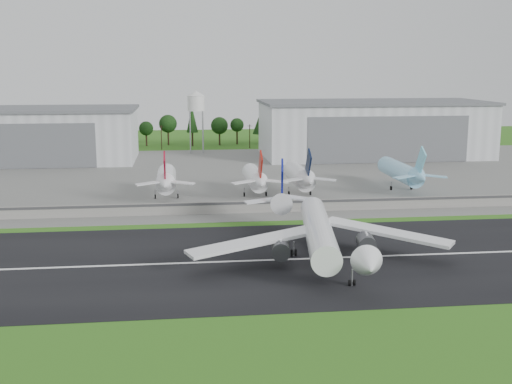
{
  "coord_description": "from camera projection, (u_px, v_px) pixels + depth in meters",
  "views": [
    {
      "loc": [
        -12.92,
        -119.71,
        40.58
      ],
      "look_at": [
        6.12,
        40.0,
        9.0
      ],
      "focal_mm": 45.0,
      "sensor_mm": 36.0,
      "label": 1
    }
  ],
  "objects": [
    {
      "name": "blast_fence",
      "position": [
        228.0,
        207.0,
        179.19
      ],
      "size": [
        240.0,
        0.61,
        3.5
      ],
      "color": "gray",
      "rests_on": "ground"
    },
    {
      "name": "apron",
      "position": [
        215.0,
        175.0,
        242.88
      ],
      "size": [
        320.0,
        150.0,
        0.1
      ],
      "primitive_type": "cube",
      "color": "slate",
      "rests_on": "ground"
    },
    {
      "name": "parked_jet_skyblue",
      "position": [
        403.0,
        172.0,
        211.22
      ],
      "size": [
        7.36,
        37.29,
        16.83
      ],
      "color": "#8CCFF1",
      "rests_on": "ground"
    },
    {
      "name": "hangar_east",
      "position": [
        373.0,
        129.0,
        292.93
      ],
      "size": [
        102.0,
        47.0,
        25.2
      ],
      "color": "silver",
      "rests_on": "ground"
    },
    {
      "name": "main_airliner",
      "position": [
        319.0,
        237.0,
        136.2
      ],
      "size": [
        56.68,
        59.19,
        18.17
      ],
      "rotation": [
        0.0,
        0.0,
        3.0
      ],
      "color": "white",
      "rests_on": "runway"
    },
    {
      "name": "water_tower",
      "position": [
        196.0,
        101.0,
        300.91
      ],
      "size": [
        8.4,
        8.4,
        29.4
      ],
      "color": "#99999E",
      "rests_on": "ground"
    },
    {
      "name": "parked_jet_red_b",
      "position": [
        256.0,
        178.0,
        200.58
      ],
      "size": [
        7.36,
        31.29,
        16.61
      ],
      "color": "white",
      "rests_on": "ground"
    },
    {
      "name": "runway",
      "position": [
        244.0,
        261.0,
        135.7
      ],
      "size": [
        320.0,
        60.0,
        0.1
      ],
      "primitive_type": "cube",
      "color": "black",
      "rests_on": "ground"
    },
    {
      "name": "parked_jet_navy",
      "position": [
        301.0,
        177.0,
        202.23
      ],
      "size": [
        7.36,
        31.29,
        16.93
      ],
      "color": "silver",
      "rests_on": "ground"
    },
    {
      "name": "parked_jet_red_a",
      "position": [
        166.0,
        180.0,
        197.34
      ],
      "size": [
        7.36,
        31.29,
        16.81
      ],
      "color": "white",
      "rests_on": "ground"
    },
    {
      "name": "treeline",
      "position": [
        205.0,
        145.0,
        335.45
      ],
      "size": [
        320.0,
        16.0,
        22.0
      ],
      "primitive_type": null,
      "color": "black",
      "rests_on": "ground"
    },
    {
      "name": "hangar_west",
      "position": [
        23.0,
        135.0,
        275.12
      ],
      "size": [
        97.0,
        44.0,
        23.2
      ],
      "color": "silver",
      "rests_on": "ground"
    },
    {
      "name": "ground",
      "position": [
        249.0,
        276.0,
        125.96
      ],
      "size": [
        600.0,
        600.0,
        0.0
      ],
      "primitive_type": "plane",
      "color": "#2F6117",
      "rests_on": "ground"
    },
    {
      "name": "runway_centerline",
      "position": [
        244.0,
        261.0,
        135.69
      ],
      "size": [
        220.0,
        1.0,
        0.02
      ],
      "primitive_type": "cube",
      "color": "white",
      "rests_on": "runway"
    },
    {
      "name": "utility_poles",
      "position": [
        206.0,
        149.0,
        320.84
      ],
      "size": [
        230.0,
        3.0,
        12.0
      ],
      "primitive_type": null,
      "color": "black",
      "rests_on": "ground"
    }
  ]
}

